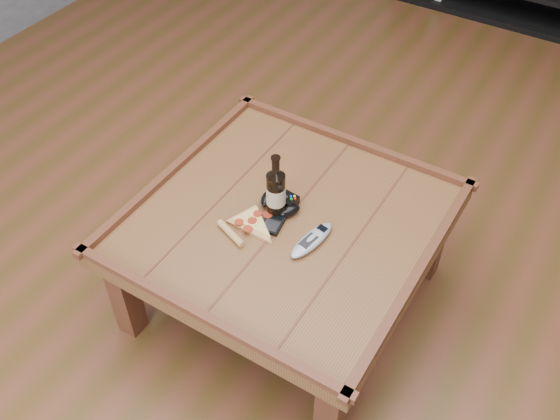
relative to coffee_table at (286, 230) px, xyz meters
The scene contains 7 objects.
ground 0.39m from the coffee_table, ahead, with size 6.00×6.00×0.00m, color #4B3115.
coffee_table is the anchor object (origin of this frame).
beer_bottle 0.17m from the coffee_table, behind, with size 0.07×0.07×0.25m.
game_controller 0.10m from the coffee_table, 138.12° to the left, with size 0.17×0.12×0.04m.
pizza_slice 0.15m from the coffee_table, 133.04° to the right, with size 0.22×0.27×0.02m.
smartphone 0.08m from the coffee_table, 122.75° to the right, with size 0.08×0.13×0.02m.
remote_control 0.16m from the coffee_table, 21.99° to the right, with size 0.09×0.21×0.03m.
Camera 1 is at (0.77, -1.28, 2.00)m, focal length 40.00 mm.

